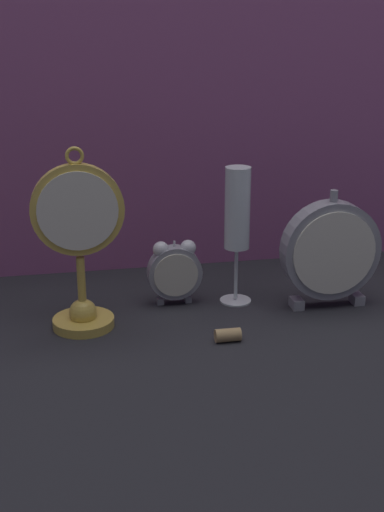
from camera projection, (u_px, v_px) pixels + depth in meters
The scene contains 7 objects.
ground_plane at pixel (201, 329), 1.21m from camera, with size 4.00×4.00×0.00m, color #232328.
fabric_backdrop_drape at pixel (168, 74), 1.38m from camera, with size 1.79×0.01×0.79m, color #8E4C7F.
pocket_watch_on_stand at pixel (80, 251), 1.17m from camera, with size 0.15×0.10×0.31m.
alarm_clock_twin_bell at pixel (175, 269), 1.29m from camera, with size 0.10×0.03×0.12m.
mantel_clock_silver at pixel (331, 251), 1.27m from camera, with size 0.18×0.04×0.22m.
champagne_flute at pixel (237, 217), 1.27m from camera, with size 0.06×0.06×0.25m.
wine_cork at pixel (228, 335), 1.16m from camera, with size 0.02×0.02×0.04m, color tan.
Camera 1 is at (-0.23, -1.08, 0.51)m, focal length 50.00 mm.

